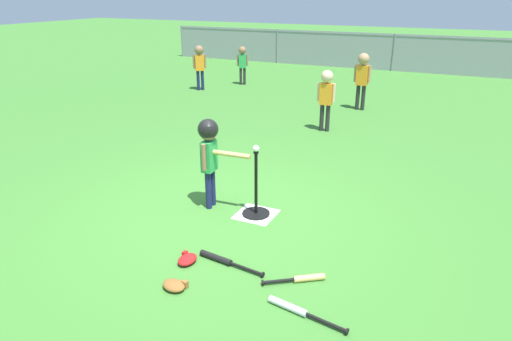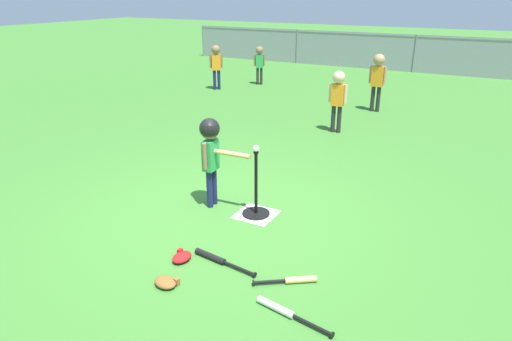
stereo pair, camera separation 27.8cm
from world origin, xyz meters
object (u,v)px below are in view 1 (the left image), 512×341
fielder_deep_left (242,60)px  spare_bat_wood (302,279)px  batter_child (209,146)px  fielder_near_left (362,74)px  batting_tee (256,204)px  spare_bat_silver (296,309)px  glove_by_plate (174,285)px  baseball_on_tee (256,148)px  fielder_deep_right (199,62)px  glove_near_bats (187,259)px  spare_bat_black (222,260)px  fielder_near_right (326,92)px

fielder_deep_left → spare_bat_wood: 9.15m
batter_child → fielder_near_left: 5.51m
batting_tee → spare_bat_wood: 1.37m
fielder_near_left → spare_bat_wood: 6.57m
batting_tee → spare_bat_silver: 1.76m
fielder_near_left → glove_by_plate: 7.07m
spare_bat_silver → spare_bat_wood: same height
baseball_on_tee → spare_bat_silver: (1.03, -1.42, -0.78)m
spare_bat_silver → spare_bat_wood: 0.43m
fielder_deep_right → glove_near_bats: (4.15, -6.95, -0.69)m
batter_child → spare_bat_wood: batter_child is taller
batter_child → spare_bat_silver: (1.60, -1.39, -0.74)m
glove_by_plate → fielder_deep_right: bearing=120.2°
spare_bat_black → glove_by_plate: glove_by_plate is taller
batting_tee → spare_bat_silver: batting_tee is taller
batting_tee → spare_bat_black: 1.06m
batting_tee → spare_bat_wood: (0.93, -1.00, -0.10)m
fielder_near_right → spare_bat_silver: 5.22m
spare_bat_silver → spare_bat_black: 0.97m
baseball_on_tee → fielder_deep_right: fielder_deep_right is taller
fielder_near_left → spare_bat_silver: size_ratio=1.72×
spare_bat_black → batting_tee: bearing=97.4°
fielder_deep_right → spare_bat_silver: 8.98m
glove_by_plate → fielder_near_left: bearing=90.4°
fielder_deep_left → batting_tee: bearing=-62.0°
spare_bat_wood → spare_bat_black: 0.80m
spare_bat_black → glove_near_bats: glove_near_bats is taller
batting_tee → spare_bat_black: (0.14, -1.04, -0.10)m
baseball_on_tee → spare_bat_silver: bearing=-54.2°
fielder_near_right → fielder_deep_right: bearing=151.5°
fielder_deep_right → glove_by_plate: fielder_deep_right is taller
batter_child → glove_by_plate: bearing=-71.0°
spare_bat_black → glove_by_plate: 0.56m
baseball_on_tee → fielder_deep_left: (-3.66, 6.88, -0.15)m
batting_tee → fielder_deep_right: fielder_deep_right is taller
batting_tee → batter_child: batter_child is taller
batter_child → glove_by_plate: batter_child is taller
fielder_near_right → baseball_on_tee: bearing=-85.2°
fielder_near_right → spare_bat_black: (0.44, -4.63, -0.69)m
spare_bat_silver → glove_near_bats: bearing=168.7°
fielder_deep_right → spare_bat_black: (4.45, -6.81, -0.70)m
baseball_on_tee → fielder_near_right: bearing=94.8°
fielder_deep_left → fielder_near_left: (3.57, -1.43, 0.12)m
baseball_on_tee → spare_bat_silver: 1.92m
fielder_deep_right → fielder_near_right: size_ratio=1.01×
fielder_deep_right → fielder_near_right: fielder_deep_right is taller
spare_bat_silver → spare_bat_black: bearing=157.0°
batting_tee → fielder_deep_left: bearing=118.0°
fielder_deep_left → glove_by_plate: (3.62, -8.46, -0.62)m
fielder_deep_left → fielder_near_right: size_ratio=0.92×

